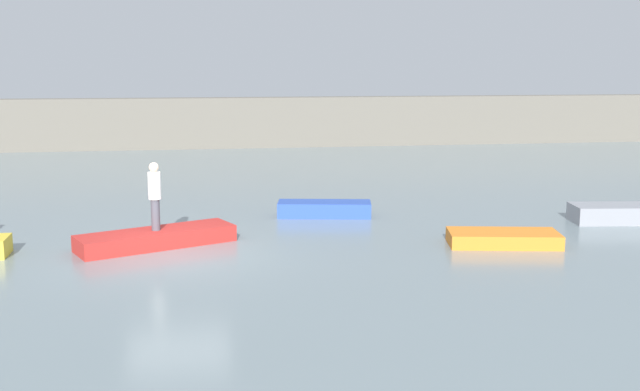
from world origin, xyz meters
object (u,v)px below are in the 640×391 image
rowboat_orange (503,238)px  rowboat_blue (324,209)px  person_white_shirt (155,193)px  rowboat_red (156,238)px  rowboat_grey (617,214)px

rowboat_orange → rowboat_blue: bearing=143.0°
person_white_shirt → rowboat_orange: bearing=-8.3°
rowboat_red → rowboat_blue: size_ratio=1.41×
rowboat_grey → rowboat_orange: bearing=-146.5°
rowboat_orange → person_white_shirt: person_white_shirt is taller
rowboat_blue → rowboat_grey: (8.33, -2.22, 0.04)m
rowboat_orange → person_white_shirt: size_ratio=1.60×
rowboat_blue → person_white_shirt: bearing=-137.1°
rowboat_grey → rowboat_red: bearing=-168.8°
rowboat_orange → rowboat_grey: size_ratio=1.07×
rowboat_red → rowboat_grey: (13.17, 0.86, 0.05)m
rowboat_blue → person_white_shirt: size_ratio=1.62×
rowboat_blue → person_white_shirt: (-4.84, -3.08, 1.16)m
rowboat_blue → rowboat_red: bearing=-137.1°
rowboat_grey → person_white_shirt: person_white_shirt is taller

